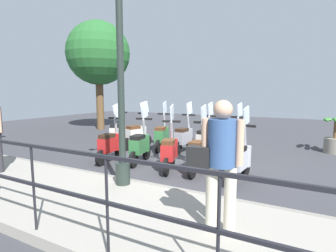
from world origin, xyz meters
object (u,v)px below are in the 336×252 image
Objects in this scene: pedestrian_with_bag at (220,157)px; scooter_near_2 at (170,150)px; lamp_post_near at (121,81)px; tree_large at (98,54)px; potted_palm at (335,138)px; scooter_near_1 at (199,152)px; scooter_near_0 at (240,159)px; scooter_far_0 at (234,141)px; scooter_far_1 at (206,139)px; scooter_far_3 at (162,135)px; scooter_far_4 at (137,134)px; scooter_near_4 at (111,144)px; scooter_near_3 at (140,145)px; scooter_far_2 at (184,137)px; scooter_far_5 at (118,132)px.

pedestrian_with_bag reaches higher than scooter_near_2.
pedestrian_with_bag is at bearing -111.38° from lamp_post_near.
tree_large reaches higher than potted_palm.
tree_large reaches higher than pedestrian_with_bag.
lamp_post_near is 2.42m from scooter_near_1.
scooter_far_0 is (1.81, 0.55, 0.00)m from scooter_near_0.
scooter_near_1 is (-4.43, -6.91, -3.17)m from tree_large.
scooter_near_1 is at bearing -162.35° from scooter_far_1.
scooter_far_3 and scooter_far_4 have the same top height.
scooter_far_1 is 1.00× the size of scooter_far_4.
scooter_near_1 is (0.12, 0.94, 0.00)m from scooter_near_0.
scooter_near_2 is at bearing 97.22° from scooter_near_1.
scooter_near_4 is at bearing -135.48° from tree_large.
scooter_far_1 is (-0.03, 0.82, 0.00)m from scooter_far_0.
scooter_near_3 is 1.00× the size of scooter_far_3.
scooter_far_0 and scooter_far_3 have the same top height.
scooter_far_3 is (0.00, 2.28, 0.00)m from scooter_far_0.
tree_large is (6.11, 6.09, 1.63)m from lamp_post_near.
lamp_post_near is 0.82× the size of tree_large.
pedestrian_with_bag is 1.50× the size of potted_palm.
scooter_near_4 is (-0.15, 2.40, 0.00)m from scooter_near_1.
pedestrian_with_bag reaches higher than scooter_far_2.
scooter_near_1 is 3.13m from scooter_far_4.
scooter_near_4 is 1.00× the size of scooter_far_1.
pedestrian_with_bag is 1.03× the size of scooter_far_2.
scooter_near_2 is (0.01, 1.62, 0.00)m from scooter_near_0.
scooter_near_2 and scooter_far_2 have the same top height.
scooter_near_4 is 2.07m from scooter_far_5.
scooter_near_4 is 1.00× the size of scooter_far_2.
scooter_far_0 is at bearing -84.76° from scooter_far_1.
scooter_near_2 is 1.00× the size of scooter_far_0.
scooter_near_1 is 1.00× the size of scooter_far_4.
scooter_near_0 is 1.62m from scooter_near_2.
scooter_far_1 reaches higher than potted_palm.
scooter_near_3 is at bearing 136.79° from scooter_far_0.
tree_large reaches higher than lamp_post_near.
scooter_near_3 is 1.82m from scooter_far_4.
scooter_far_2 is (1.88, -1.26, 0.00)m from scooter_near_4.
potted_palm is 0.69× the size of scooter_far_2.
scooter_near_4 is (-3.95, 5.29, 0.04)m from potted_palm.
scooter_near_3 is 1.00× the size of scooter_far_1.
pedestrian_with_bag is 1.03× the size of scooter_far_4.
scooter_near_1 and scooter_near_2 have the same top height.
lamp_post_near is at bearing -135.12° from tree_large.
scooter_near_4 is at bearing 152.06° from scooter_far_3.
potted_palm is 0.69× the size of scooter_near_2.
scooter_far_1 and scooter_far_5 have the same top height.
scooter_far_0 is at bearing 130.05° from potted_palm.
scooter_near_2 is 1.00× the size of scooter_far_3.
scooter_far_2 is 2.40m from scooter_far_5.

